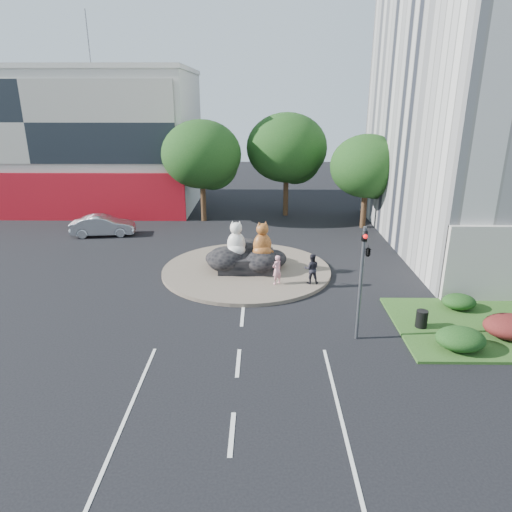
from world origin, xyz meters
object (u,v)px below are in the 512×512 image
at_px(kitten_calico, 223,265).
at_px(parked_car, 103,226).
at_px(cat_white, 236,238).
at_px(litter_bin, 422,319).
at_px(pedestrian_pink, 277,270).
at_px(pedestrian_dark, 312,269).
at_px(cat_tabby, 262,239).
at_px(kitten_white, 275,266).

bearing_deg(kitten_calico, parked_car, -171.72).
relative_size(cat_white, litter_bin, 2.64).
distance_m(pedestrian_pink, pedestrian_dark, 1.89).
distance_m(pedestrian_dark, litter_bin, 6.59).
bearing_deg(cat_white, litter_bin, -34.62).
distance_m(cat_white, litter_bin, 11.22).
relative_size(kitten_calico, pedestrian_dark, 0.53).
bearing_deg(pedestrian_pink, pedestrian_dark, 141.80).
distance_m(cat_white, pedestrian_dark, 4.84).
bearing_deg(pedestrian_pink, kitten_calico, -69.50).
xyz_separation_m(kitten_calico, litter_bin, (9.42, -6.41, -0.14)).
bearing_deg(cat_tabby, parked_car, 124.75).
height_order(pedestrian_pink, pedestrian_dark, pedestrian_dark).
xyz_separation_m(kitten_white, pedestrian_pink, (0.07, -1.65, 0.39)).
bearing_deg(cat_tabby, pedestrian_pink, -90.72).
relative_size(pedestrian_dark, litter_bin, 2.16).
height_order(cat_white, litter_bin, cat_white).
xyz_separation_m(kitten_white, parked_car, (-12.70, 8.17, 0.14)).
relative_size(cat_tabby, parked_car, 0.45).
distance_m(kitten_white, pedestrian_pink, 1.70).
bearing_deg(cat_tabby, kitten_white, -49.39).
bearing_deg(litter_bin, pedestrian_pink, 143.09).
bearing_deg(cat_white, pedestrian_dark, -22.60).
xyz_separation_m(cat_white, kitten_calico, (-0.78, -0.57, -1.49)).
relative_size(kitten_white, parked_car, 0.18).
distance_m(cat_tabby, parked_car, 14.35).
relative_size(parked_car, litter_bin, 5.95).
xyz_separation_m(kitten_white, pedestrian_dark, (1.95, -1.55, 0.42)).
xyz_separation_m(cat_tabby, pedestrian_dark, (2.68, -1.93, -1.09)).
xyz_separation_m(cat_white, pedestrian_pink, (2.32, -2.24, -1.11)).
bearing_deg(kitten_calico, litter_bin, 14.22).
height_order(pedestrian_pink, parked_car, pedestrian_pink).
bearing_deg(cat_tabby, litter_bin, -65.76).
height_order(pedestrian_dark, parked_car, pedestrian_dark).
relative_size(kitten_calico, pedestrian_pink, 0.55).
bearing_deg(kitten_white, cat_tabby, 111.37).
bearing_deg(parked_car, kitten_white, -131.15).
bearing_deg(cat_white, kitten_calico, -139.42).
distance_m(kitten_calico, pedestrian_pink, 3.54).
height_order(kitten_calico, pedestrian_pink, pedestrian_pink).
bearing_deg(parked_car, pedestrian_pink, -135.98).
height_order(cat_white, cat_tabby, cat_tabby).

